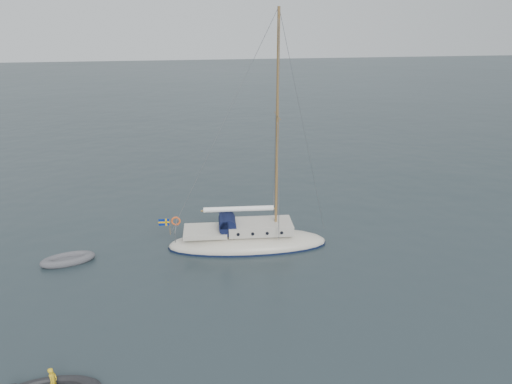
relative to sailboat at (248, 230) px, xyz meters
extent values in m
plane|color=black|center=(-0.45, -1.21, -1.13)|extent=(300.00, 300.00, 0.00)
ellipsoid|color=beige|center=(0.00, 0.00, -0.97)|extent=(10.00, 3.11, 1.67)
cube|color=beige|center=(0.77, 0.00, 0.18)|extent=(4.00, 2.11, 0.61)
cube|color=beige|center=(-2.67, 0.00, 0.00)|extent=(2.67, 2.11, 0.28)
cylinder|color=black|center=(-1.28, 0.00, 0.48)|extent=(1.07, 1.83, 1.07)
cube|color=black|center=(-1.50, 0.00, 0.70)|extent=(0.50, 1.83, 0.44)
cylinder|color=olive|center=(1.77, 0.00, 6.53)|extent=(0.17, 0.17, 13.33)
cylinder|color=olive|center=(1.77, 0.00, 7.20)|extent=(0.06, 2.44, 0.06)
cylinder|color=olive|center=(-0.56, 0.00, 1.37)|extent=(4.67, 0.11, 0.11)
cylinder|color=white|center=(-0.56, 0.00, 1.42)|extent=(4.34, 0.31, 0.31)
cylinder|color=gray|center=(-4.45, 0.00, 0.48)|extent=(0.04, 2.44, 0.04)
torus|color=#DC531E|center=(-4.50, 0.67, 0.48)|extent=(0.60, 0.11, 0.60)
cylinder|color=olive|center=(-4.84, 0.00, 0.37)|extent=(0.03, 0.03, 1.00)
cube|color=navy|center=(-5.17, 0.00, 0.70)|extent=(0.67, 0.02, 0.42)
cube|color=#ECA904|center=(-5.17, 0.00, 0.70)|extent=(0.69, 0.03, 0.10)
cube|color=#ECA904|center=(-5.05, 0.00, 0.70)|extent=(0.10, 0.03, 0.44)
cylinder|color=black|center=(-0.67, 1.07, 0.18)|extent=(0.20, 0.07, 0.20)
cylinder|color=black|center=(-0.67, -1.07, 0.18)|extent=(0.20, 0.07, 0.20)
cylinder|color=black|center=(0.22, 1.07, 0.18)|extent=(0.20, 0.07, 0.20)
cylinder|color=black|center=(0.22, -1.07, 0.18)|extent=(0.20, 0.07, 0.20)
cylinder|color=black|center=(1.11, 1.07, 0.18)|extent=(0.20, 0.07, 0.20)
cylinder|color=black|center=(1.11, -1.07, 0.18)|extent=(0.20, 0.07, 0.20)
cylinder|color=black|center=(2.00, 1.07, 0.18)|extent=(0.20, 0.07, 0.20)
cylinder|color=black|center=(2.00, -1.07, 0.18)|extent=(0.20, 0.07, 0.20)
cube|color=#56555B|center=(-10.88, -0.30, -1.00)|extent=(1.91, 0.79, 0.11)
imported|color=gold|center=(-9.48, -11.89, -0.37)|extent=(0.37, 0.48, 1.17)
camera|label=1|loc=(-4.73, -28.42, 12.62)|focal=35.00mm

